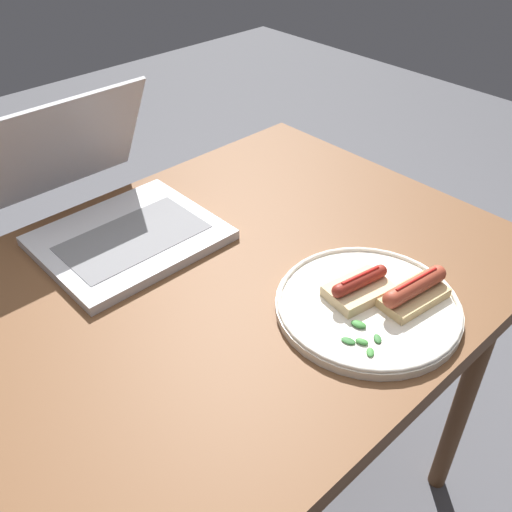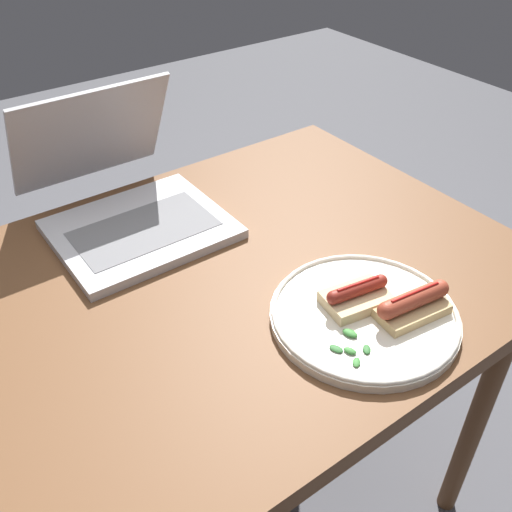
% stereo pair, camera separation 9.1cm
% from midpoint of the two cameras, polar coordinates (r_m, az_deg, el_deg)
% --- Properties ---
extents(desk, '(1.11, 0.75, 0.75)m').
position_cam_midpoint_polar(desk, '(0.99, -2.37, -6.24)').
color(desk, brown).
rests_on(desk, ground_plane).
extents(laptop, '(0.31, 0.38, 0.24)m').
position_cam_midpoint_polar(laptop, '(1.09, -10.59, 5.34)').
color(laptop, '#B7B7BC').
rests_on(laptop, desk).
extents(plate, '(0.29, 0.29, 0.02)m').
position_cam_midpoint_polar(plate, '(0.90, 13.64, -5.84)').
color(plate, silver).
rests_on(plate, desk).
extents(sausage_toast_left, '(0.11, 0.08, 0.04)m').
position_cam_midpoint_polar(sausage_toast_left, '(0.90, 12.89, -4.02)').
color(sausage_toast_left, '#D6B784').
rests_on(sausage_toast_left, plate).
extents(sausage_toast_middle, '(0.13, 0.07, 0.05)m').
position_cam_midpoint_polar(sausage_toast_middle, '(0.90, 18.20, -4.73)').
color(sausage_toast_middle, tan).
rests_on(sausage_toast_middle, plate).
extents(salad_pile, '(0.06, 0.07, 0.01)m').
position_cam_midpoint_polar(salad_pile, '(0.84, 12.55, -8.86)').
color(salad_pile, '#387A33').
rests_on(salad_pile, plate).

